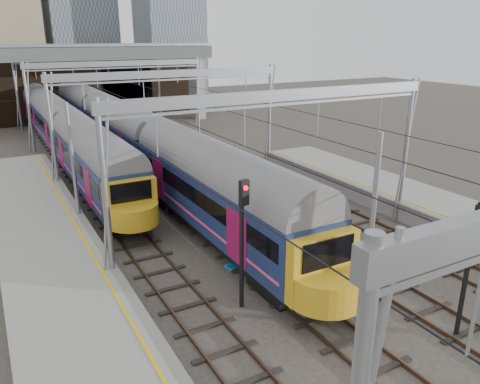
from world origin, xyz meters
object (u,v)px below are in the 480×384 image
train_second (56,122)px  signal_near_left (242,230)px  train_main (99,117)px  signal_near_centre (472,255)px

train_second → signal_near_left: bearing=-86.7°
signal_near_left → train_main: bearing=75.2°
signal_near_centre → train_main: bearing=97.7°
train_second → signal_near_left: signal_near_left is taller
train_main → signal_near_centre: train_main is taller
train_main → train_second: (-4.00, -0.08, -0.13)m
train_second → train_main: bearing=1.1°
train_main → signal_near_centre: bearing=-84.5°
train_main → signal_near_centre: (3.65, -37.78, 0.57)m
train_second → signal_near_centre: 38.47m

